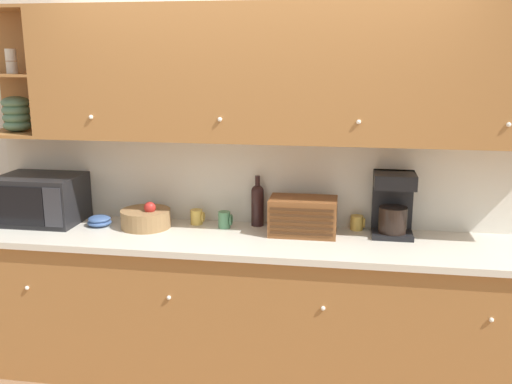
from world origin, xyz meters
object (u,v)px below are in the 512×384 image
Objects in this scene: coffee_maker at (393,204)px; bowl_stack_on_counter at (99,221)px; mug at (225,220)px; bread_box at (303,216)px; mug_patterned_third at (357,223)px; mug_blue_second at (197,217)px; microwave at (41,199)px; wine_bottle at (258,203)px; fruit_basket at (146,218)px.

bowl_stack_on_counter is at bearing -176.68° from coffee_maker.
bread_box reaches higher than mug.
mug_patterned_third is at bearing 159.95° from coffee_maker.
bowl_stack_on_counter is 0.39× the size of coffee_maker.
mug_blue_second is 1.04m from mug_patterned_third.
mug is at bearing -173.35° from mug_patterned_third.
mug_patterned_third is (0.84, 0.10, -0.01)m from mug.
bowl_stack_on_counter is 1.67m from mug_patterned_third.
bowl_stack_on_counter is at bearing -3.48° from microwave.
microwave is 5.63× the size of mug_patterned_third.
mug is 1.06m from coffee_maker.
mug_patterned_third is (0.64, 0.01, -0.10)m from wine_bottle.
mug reaches higher than bowl_stack_on_counter.
microwave is at bearing -179.76° from bread_box.
coffee_maker reaches higher than wine_bottle.
mug_patterned_third is (1.66, 0.19, 0.01)m from bowl_stack_on_counter.
microwave is 2.09m from mug_patterned_third.
bread_box is at bearing -172.06° from coffee_maker.
wine_bottle reaches higher than fruit_basket.
mug_blue_second is 0.29× the size of wine_bottle.
mug is 0.24m from wine_bottle.
mug_patterned_third is (2.08, 0.16, -0.11)m from microwave.
bread_box is at bearing 0.24° from microwave.
mug_blue_second is (0.62, 0.14, 0.01)m from bowl_stack_on_counter.
bowl_stack_on_counter is at bearing -173.65° from mug_patterned_third.
microwave is 1.58× the size of wine_bottle.
fruit_basket is 3.27× the size of mug_blue_second.
bread_box is (1.01, 0.02, 0.05)m from fruit_basket.
mug_patterned_third is at bearing 4.40° from microwave.
wine_bottle reaches higher than bowl_stack_on_counter.
bowl_stack_on_counter is 1.33m from bread_box.
microwave is at bearing -174.03° from wine_bottle.
wine_bottle reaches higher than mug_patterned_third.
fruit_basket is at bearing -158.00° from mug_blue_second.
mug is at bearing 6.05° from bowl_stack_on_counter.
microwave is 5.40× the size of mug_blue_second.
bread_box is at bearing -6.12° from mug.
fruit_basket is at bearing -176.59° from coffee_maker.
coffee_maker reaches higher than fruit_basket.
fruit_basket is 2.97× the size of mug.
coffee_maker is at bearing 1.18° from mug.
wine_bottle reaches higher than mug_blue_second.
bread_box reaches higher than mug_blue_second.
wine_bottle is at bearing 5.12° from mug_blue_second.
mug is at bearing -14.84° from mug_blue_second.
mug_blue_second is at bearing 12.69° from bowl_stack_on_counter.
bowl_stack_on_counter is at bearing -173.95° from mug.
mug_patterned_third is at bearing 6.35° from bowl_stack_on_counter.
bread_box is at bearing 1.40° from bowl_stack_on_counter.
bread_box is 4.40× the size of mug_patterned_third.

